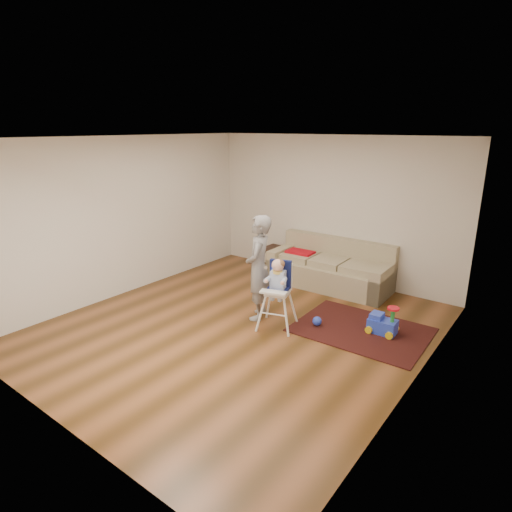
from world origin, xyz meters
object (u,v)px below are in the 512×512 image
Objects in this scene: high_chair at (277,295)px; adult at (259,268)px; toy_ball at (317,321)px; side_table at (276,261)px; sofa at (330,264)px; ride_on_toy at (383,319)px.

adult is at bearing 147.85° from high_chair.
toy_ball is 0.09× the size of adult.
side_table reaches higher than toy_ball.
sofa is 4.23× the size of side_table.
ride_on_toy is at bearing -24.32° from side_table.
toy_ball is (-0.86, -0.36, -0.14)m from ride_on_toy.
ride_on_toy is at bearing 84.95° from adult.
ride_on_toy is 0.26× the size of adult.
adult reaches higher than toy_ball.
adult is at bearing -62.95° from side_table.
side_table is 2.38m from high_chair.
adult is at bearing -163.78° from toy_ball.
ride_on_toy is (2.68, -1.21, -0.04)m from side_table.
adult is (-0.89, -0.26, 0.72)m from toy_ball.
high_chair reaches higher than sofa.
high_chair is (-1.32, -0.73, 0.28)m from ride_on_toy.
side_table is 1.25× the size of ride_on_toy.
side_table is at bearing 154.17° from ride_on_toy.
adult is (-1.74, -0.62, 0.58)m from ride_on_toy.
high_chair is 0.66× the size of adult.
sofa is 1.39× the size of adult.
ride_on_toy reaches higher than toy_ball.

